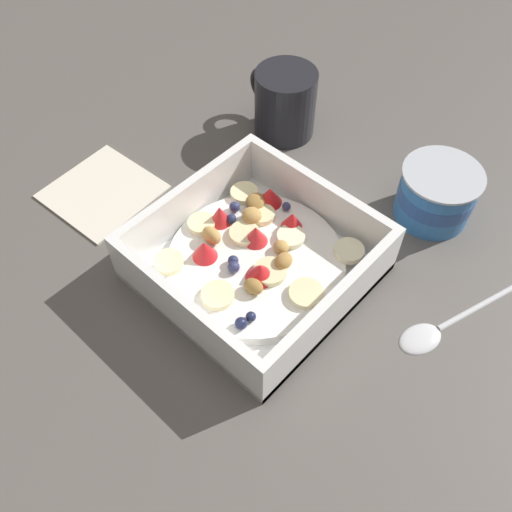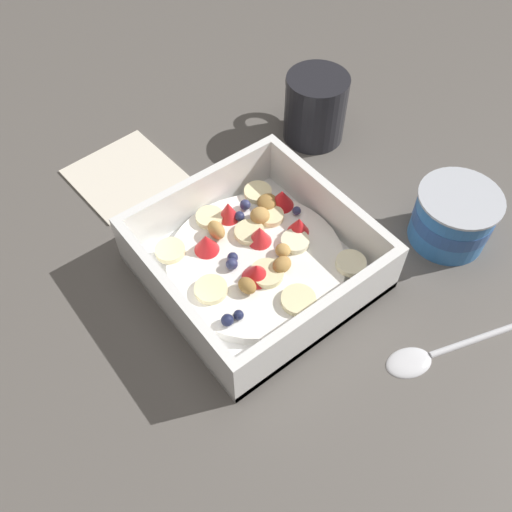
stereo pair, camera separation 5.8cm
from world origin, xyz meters
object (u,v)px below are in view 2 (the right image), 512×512
yogurt_cup (453,217)px  folded_napkin (124,174)px  spoon (433,353)px  coffee_mug (315,107)px  fruit_bowl (256,259)px

yogurt_cup → folded_napkin: size_ratio=0.77×
spoon → folded_napkin: (-0.41, -0.12, -0.00)m
coffee_mug → yogurt_cup: bearing=1.1°
fruit_bowl → yogurt_cup: (0.10, 0.20, 0.01)m
yogurt_cup → coffee_mug: (-0.23, -0.00, 0.01)m
fruit_bowl → yogurt_cup: same height
folded_napkin → spoon: bearing=15.9°
yogurt_cup → coffee_mug: coffee_mug is taller
spoon → fruit_bowl: bearing=-158.3°
yogurt_cup → folded_napkin: (-0.32, -0.24, -0.03)m
yogurt_cup → folded_napkin: bearing=-142.3°
fruit_bowl → folded_napkin: bearing=-169.4°
spoon → coffee_mug: size_ratio=1.56×
coffee_mug → folded_napkin: size_ratio=0.91×
spoon → folded_napkin: 0.43m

